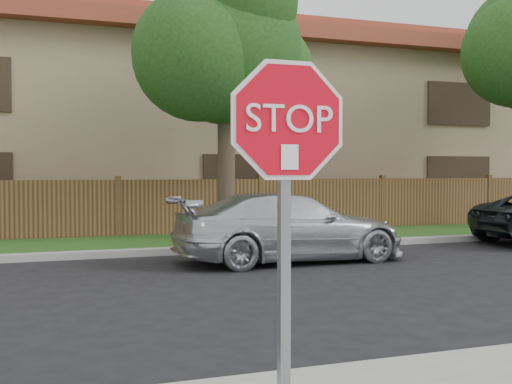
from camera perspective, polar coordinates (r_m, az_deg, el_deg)
name	(u,v)px	position (r m, az deg, el deg)	size (l,w,h in m)	color
ground	(256,384)	(5.43, -0.02, -17.84)	(90.00, 90.00, 0.00)	black
far_curb	(135,253)	(13.21, -11.50, -5.69)	(70.00, 0.30, 0.15)	gray
grass_strip	(126,244)	(14.84, -12.30, -4.90)	(70.00, 3.00, 0.12)	#1E4714
fence	(119,210)	(16.35, -12.95, -1.66)	(70.00, 0.12, 1.60)	#4C2C1B
apartment_building	(102,123)	(21.96, -14.49, 6.39)	(35.20, 9.20, 7.20)	#9F8563
tree_mid	(228,49)	(15.29, -2.66, 13.48)	(4.80, 3.90, 7.35)	#382B21
stop_sign	(287,174)	(3.61, 2.96, 1.74)	(1.01, 0.13, 2.55)	gray
sedan_right	(290,227)	(12.20, 3.28, -3.36)	(1.94, 4.78, 1.39)	silver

